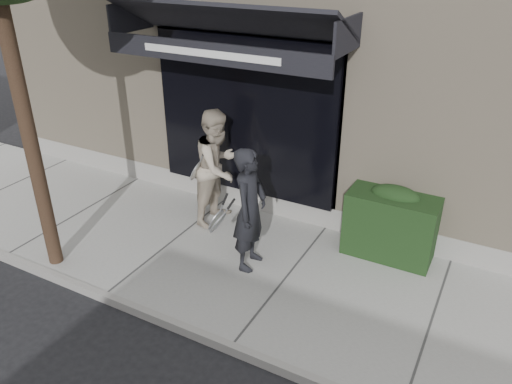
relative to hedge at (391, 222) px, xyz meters
The scene contains 7 objects.
ground 1.79m from the hedge, 131.35° to the right, with size 80.00×80.00×0.00m, color black.
sidewalk 1.77m from the hedge, 131.35° to the right, with size 20.00×3.00×0.12m, color gray.
curb 3.07m from the hedge, 111.45° to the right, with size 20.00×0.10×0.14m, color gray.
building_facade 4.39m from the hedge, 106.65° to the left, with size 14.30×8.04×5.64m.
hedge is the anchor object (origin of this frame).
pedestrian_front 2.15m from the hedge, 143.93° to the right, with size 0.72×0.88×1.83m.
pedestrian_back 2.86m from the hedge, behind, with size 0.77×0.97×1.94m.
Camera 1 is at (2.35, -5.32, 4.43)m, focal length 35.00 mm.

